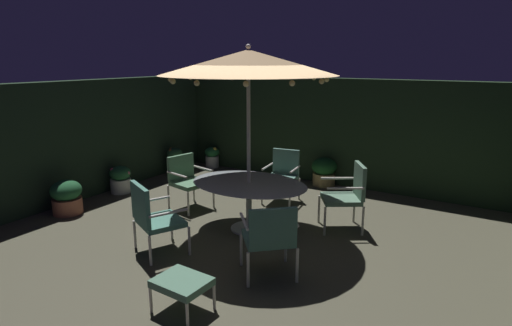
{
  "coord_description": "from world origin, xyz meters",
  "views": [
    {
      "loc": [
        3.16,
        -4.96,
        2.58
      ],
      "look_at": [
        -0.13,
        0.39,
        1.02
      ],
      "focal_mm": 29.44,
      "sensor_mm": 36.0,
      "label": 1
    }
  ],
  "objects_px": {
    "potted_plant_back_left": "(212,156)",
    "potted_plant_back_right": "(175,161)",
    "patio_chair_north": "(152,215)",
    "potted_plant_left_far": "(67,196)",
    "ottoman_footrest": "(182,284)",
    "potted_plant_right_near": "(324,171)",
    "patio_dining_table": "(249,190)",
    "patio_chair_south": "(187,178)",
    "patio_umbrella": "(248,63)",
    "patio_chair_northeast": "(270,235)",
    "patio_chair_east": "(348,192)",
    "patio_chair_southeast": "(283,172)",
    "potted_plant_left_near": "(120,179)"
  },
  "relations": [
    {
      "from": "patio_chair_east",
      "to": "potted_plant_back_left",
      "type": "distance_m",
      "value": 4.58
    },
    {
      "from": "patio_dining_table",
      "to": "ottoman_footrest",
      "type": "xyz_separation_m",
      "value": [
        0.59,
        -2.21,
        -0.32
      ]
    },
    {
      "from": "potted_plant_left_near",
      "to": "potted_plant_right_near",
      "type": "bearing_deg",
      "value": 38.37
    },
    {
      "from": "patio_dining_table",
      "to": "patio_umbrella",
      "type": "height_order",
      "value": "patio_umbrella"
    },
    {
      "from": "patio_chair_east",
      "to": "ottoman_footrest",
      "type": "distance_m",
      "value": 3.12
    },
    {
      "from": "patio_chair_north",
      "to": "potted_plant_left_near",
      "type": "xyz_separation_m",
      "value": [
        -2.52,
        1.62,
        -0.28
      ]
    },
    {
      "from": "patio_chair_east",
      "to": "patio_dining_table",
      "type": "bearing_deg",
      "value": -147.46
    },
    {
      "from": "patio_chair_south",
      "to": "potted_plant_left_near",
      "type": "bearing_deg",
      "value": -178.08
    },
    {
      "from": "patio_chair_south",
      "to": "ottoman_footrest",
      "type": "distance_m",
      "value": 3.25
    },
    {
      "from": "patio_umbrella",
      "to": "potted_plant_left_far",
      "type": "bearing_deg",
      "value": -160.91
    },
    {
      "from": "patio_chair_northeast",
      "to": "potted_plant_left_near",
      "type": "distance_m",
      "value": 4.4
    },
    {
      "from": "patio_dining_table",
      "to": "potted_plant_left_near",
      "type": "relative_size",
      "value": 3.45
    },
    {
      "from": "patio_chair_north",
      "to": "patio_chair_south",
      "type": "bearing_deg",
      "value": 116.61
    },
    {
      "from": "patio_chair_east",
      "to": "ottoman_footrest",
      "type": "height_order",
      "value": "patio_chair_east"
    },
    {
      "from": "patio_chair_southeast",
      "to": "potted_plant_back_right",
      "type": "xyz_separation_m",
      "value": [
        -2.95,
        0.3,
        -0.22
      ]
    },
    {
      "from": "patio_dining_table",
      "to": "potted_plant_right_near",
      "type": "bearing_deg",
      "value": 88.48
    },
    {
      "from": "potted_plant_back_left",
      "to": "potted_plant_left_near",
      "type": "distance_m",
      "value": 2.57
    },
    {
      "from": "ottoman_footrest",
      "to": "potted_plant_back_left",
      "type": "xyz_separation_m",
      "value": [
        -3.43,
        4.99,
        -0.05
      ]
    },
    {
      "from": "patio_chair_southeast",
      "to": "potted_plant_back_right",
      "type": "height_order",
      "value": "patio_chair_southeast"
    },
    {
      "from": "patio_chair_east",
      "to": "potted_plant_left_far",
      "type": "distance_m",
      "value": 4.7
    },
    {
      "from": "patio_dining_table",
      "to": "patio_chair_north",
      "type": "bearing_deg",
      "value": -115.09
    },
    {
      "from": "ottoman_footrest",
      "to": "potted_plant_left_far",
      "type": "distance_m",
      "value": 3.79
    },
    {
      "from": "patio_chair_southeast",
      "to": "potted_plant_back_left",
      "type": "height_order",
      "value": "patio_chair_southeast"
    },
    {
      "from": "patio_chair_north",
      "to": "potted_plant_left_near",
      "type": "relative_size",
      "value": 1.85
    },
    {
      "from": "patio_chair_north",
      "to": "potted_plant_left_far",
      "type": "height_order",
      "value": "patio_chair_north"
    },
    {
      "from": "patio_umbrella",
      "to": "potted_plant_left_near",
      "type": "height_order",
      "value": "patio_umbrella"
    },
    {
      "from": "patio_dining_table",
      "to": "patio_chair_south",
      "type": "height_order",
      "value": "patio_chair_south"
    },
    {
      "from": "patio_umbrella",
      "to": "patio_chair_north",
      "type": "height_order",
      "value": "patio_umbrella"
    },
    {
      "from": "patio_dining_table",
      "to": "potted_plant_left_far",
      "type": "bearing_deg",
      "value": -160.91
    },
    {
      "from": "potted_plant_back_left",
      "to": "potted_plant_back_right",
      "type": "relative_size",
      "value": 0.82
    },
    {
      "from": "patio_chair_east",
      "to": "patio_chair_south",
      "type": "height_order",
      "value": "patio_chair_east"
    },
    {
      "from": "patio_chair_north",
      "to": "patio_chair_southeast",
      "type": "relative_size",
      "value": 1.05
    },
    {
      "from": "potted_plant_back_left",
      "to": "potted_plant_left_near",
      "type": "height_order",
      "value": "potted_plant_left_near"
    },
    {
      "from": "patio_dining_table",
      "to": "patio_chair_north",
      "type": "height_order",
      "value": "patio_chair_north"
    },
    {
      "from": "patio_chair_southeast",
      "to": "ottoman_footrest",
      "type": "distance_m",
      "value": 3.8
    },
    {
      "from": "patio_umbrella",
      "to": "patio_chair_southeast",
      "type": "distance_m",
      "value": 2.5
    },
    {
      "from": "patio_umbrella",
      "to": "ottoman_footrest",
      "type": "bearing_deg",
      "value": -75.14
    },
    {
      "from": "patio_umbrella",
      "to": "potted_plant_back_right",
      "type": "distance_m",
      "value": 4.25
    },
    {
      "from": "patio_chair_north",
      "to": "potted_plant_left_far",
      "type": "bearing_deg",
      "value": 171.96
    },
    {
      "from": "patio_umbrella",
      "to": "potted_plant_right_near",
      "type": "bearing_deg",
      "value": 88.48
    },
    {
      "from": "patio_chair_east",
      "to": "ottoman_footrest",
      "type": "xyz_separation_m",
      "value": [
        -0.7,
        -3.03,
        -0.28
      ]
    },
    {
      "from": "patio_chair_northeast",
      "to": "patio_chair_east",
      "type": "bearing_deg",
      "value": 82.04
    },
    {
      "from": "patio_chair_east",
      "to": "potted_plant_back_left",
      "type": "height_order",
      "value": "patio_chair_east"
    },
    {
      "from": "patio_chair_south",
      "to": "patio_umbrella",
      "type": "bearing_deg",
      "value": -11.13
    },
    {
      "from": "ottoman_footrest",
      "to": "potted_plant_right_near",
      "type": "xyz_separation_m",
      "value": [
        -0.51,
        5.01,
        -0.01
      ]
    },
    {
      "from": "patio_chair_north",
      "to": "potted_plant_back_right",
      "type": "distance_m",
      "value": 4.06
    },
    {
      "from": "ottoman_footrest",
      "to": "potted_plant_back_left",
      "type": "height_order",
      "value": "potted_plant_back_left"
    },
    {
      "from": "patio_chair_northeast",
      "to": "potted_plant_left_far",
      "type": "xyz_separation_m",
      "value": [
        -4.04,
        0.08,
        -0.26
      ]
    },
    {
      "from": "patio_chair_southeast",
      "to": "patio_chair_south",
      "type": "relative_size",
      "value": 1.02
    },
    {
      "from": "patio_chair_southeast",
      "to": "potted_plant_right_near",
      "type": "bearing_deg",
      "value": 77.67
    }
  ]
}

